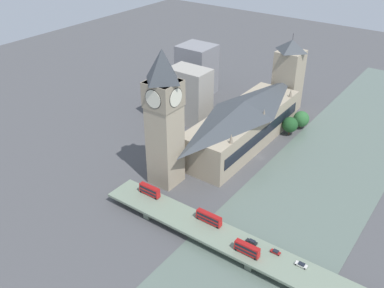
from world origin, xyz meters
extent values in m
plane|color=#4C4C4F|center=(0.00, 0.00, 0.00)|extent=(600.00, 600.00, 0.00)
cube|color=slate|center=(-35.05, 0.00, 0.15)|extent=(58.10, 360.00, 0.30)
cube|color=tan|center=(16.22, -8.00, 10.15)|extent=(26.43, 89.98, 20.29)
cube|color=black|center=(2.85, -8.00, 11.16)|extent=(0.40, 82.78, 6.09)
pyramid|color=#3D4247|center=(16.22, -8.00, 23.68)|extent=(25.90, 88.18, 6.76)
cone|color=gray|center=(4.00, -42.19, 22.79)|extent=(2.20, 2.20, 5.00)
cone|color=gray|center=(4.00, -8.00, 22.79)|extent=(2.20, 2.20, 5.00)
cone|color=gray|center=(4.00, 26.19, 22.79)|extent=(2.20, 2.20, 5.00)
cube|color=tan|center=(28.08, 47.75, 26.98)|extent=(13.52, 13.52, 53.96)
cube|color=gray|center=(28.08, 47.75, 47.88)|extent=(14.33, 14.33, 12.17)
cylinder|color=black|center=(21.14, 47.75, 47.88)|extent=(0.50, 9.19, 9.19)
cylinder|color=silver|center=(21.01, 47.75, 47.88)|extent=(0.62, 8.51, 8.51)
cylinder|color=black|center=(35.02, 47.75, 47.88)|extent=(0.50, 9.19, 9.19)
cylinder|color=silver|center=(35.15, 47.75, 47.88)|extent=(0.62, 8.51, 8.51)
cylinder|color=black|center=(28.08, 40.81, 47.88)|extent=(9.19, 0.50, 9.19)
cylinder|color=silver|center=(28.08, 40.67, 47.88)|extent=(8.51, 0.62, 8.51)
cylinder|color=black|center=(28.08, 54.68, 47.88)|extent=(9.19, 0.50, 9.19)
cylinder|color=silver|center=(28.08, 54.82, 47.88)|extent=(8.51, 0.62, 8.51)
pyramid|color=#383D42|center=(28.08, 47.75, 61.40)|extent=(13.79, 13.79, 14.88)
cube|color=tan|center=(16.22, -64.97, 20.21)|extent=(15.96, 15.96, 40.41)
pyramid|color=#3D4247|center=(16.22, -64.97, 44.00)|extent=(15.96, 15.96, 7.18)
cylinder|color=#333338|center=(16.22, -64.97, 49.60)|extent=(0.30, 0.30, 4.00)
cube|color=#5D6A59|center=(-35.05, 70.03, 1.80)|extent=(3.00, 12.79, 3.61)
cube|color=#5D6A59|center=(16.82, 70.03, 1.80)|extent=(3.00, 12.79, 3.61)
cube|color=gray|center=(-35.05, 70.03, 4.21)|extent=(148.20, 15.05, 1.20)
cube|color=red|center=(22.81, 66.37, 6.25)|extent=(10.84, 2.52, 2.02)
cube|color=black|center=(22.81, 66.37, 6.66)|extent=(9.76, 2.58, 0.89)
cube|color=red|center=(22.81, 66.37, 8.45)|extent=(10.63, 2.52, 2.37)
cube|color=black|center=(22.81, 66.37, 8.57)|extent=(9.76, 2.58, 1.14)
cube|color=#A01515|center=(22.81, 66.37, 9.71)|extent=(10.52, 2.39, 0.16)
cylinder|color=black|center=(27.37, 65.22, 5.35)|extent=(1.08, 0.28, 1.08)
cylinder|color=black|center=(27.37, 67.52, 5.35)|extent=(1.08, 0.28, 1.08)
cylinder|color=black|center=(18.37, 65.22, 5.35)|extent=(1.08, 0.28, 1.08)
cylinder|color=black|center=(18.37, 67.52, 5.35)|extent=(1.08, 0.28, 1.08)
cube|color=red|center=(-10.22, 66.36, 6.16)|extent=(12.00, 2.42, 1.90)
cube|color=black|center=(-10.22, 66.36, 6.54)|extent=(10.80, 2.48, 0.84)
cube|color=red|center=(-10.22, 66.36, 8.22)|extent=(11.76, 2.42, 2.23)
cube|color=black|center=(-10.22, 66.36, 8.34)|extent=(10.80, 2.48, 1.07)
cube|color=#A01515|center=(-10.22, 66.36, 9.42)|extent=(11.64, 2.30, 0.16)
cylinder|color=black|center=(-5.03, 65.25, 5.31)|extent=(1.01, 0.28, 1.01)
cylinder|color=black|center=(-5.03, 67.46, 5.31)|extent=(1.01, 0.28, 1.01)
cylinder|color=black|center=(-15.30, 65.25, 5.31)|extent=(1.01, 0.28, 1.01)
cylinder|color=black|center=(-15.30, 67.46, 5.31)|extent=(1.01, 0.28, 1.01)
cube|color=red|center=(-32.45, 72.98, 6.20)|extent=(10.49, 2.43, 1.89)
cube|color=black|center=(-32.45, 72.98, 6.58)|extent=(9.44, 2.49, 0.83)
cube|color=red|center=(-32.45, 72.98, 8.26)|extent=(10.28, 2.43, 2.22)
cube|color=black|center=(-32.45, 72.98, 8.37)|extent=(9.44, 2.49, 1.07)
cube|color=#A01515|center=(-32.45, 72.98, 9.45)|extent=(10.17, 2.31, 0.16)
cylinder|color=black|center=(-28.11, 71.88, 5.37)|extent=(1.13, 0.28, 1.13)
cylinder|color=black|center=(-28.11, 74.09, 5.37)|extent=(1.13, 0.28, 1.13)
cylinder|color=black|center=(-36.68, 71.88, 5.37)|extent=(1.13, 0.28, 1.13)
cylinder|color=black|center=(-36.68, 74.09, 5.37)|extent=(1.13, 0.28, 1.13)
cube|color=maroon|center=(-41.34, 66.14, 5.31)|extent=(3.99, 1.72, 0.55)
cube|color=black|center=(-41.46, 66.14, 5.88)|extent=(2.07, 1.55, 0.58)
cylinder|color=black|center=(-39.79, 65.37, 5.12)|extent=(0.63, 0.22, 0.63)
cylinder|color=black|center=(-39.79, 66.92, 5.12)|extent=(0.63, 0.22, 0.63)
cylinder|color=black|center=(-42.90, 65.37, 5.12)|extent=(0.63, 0.22, 0.63)
cylinder|color=black|center=(-42.90, 66.92, 5.12)|extent=(0.63, 0.22, 0.63)
cube|color=silver|center=(-52.19, 66.58, 5.37)|extent=(4.60, 1.88, 0.62)
cube|color=black|center=(-52.33, 66.58, 5.91)|extent=(2.39, 1.69, 0.46)
cylinder|color=black|center=(-50.38, 65.73, 5.16)|extent=(0.71, 0.22, 0.71)
cylinder|color=black|center=(-50.38, 67.44, 5.16)|extent=(0.71, 0.22, 0.71)
cylinder|color=black|center=(-53.99, 65.73, 5.16)|extent=(0.71, 0.22, 0.71)
cylinder|color=black|center=(-53.99, 67.44, 5.16)|extent=(0.71, 0.22, 0.71)
cube|color=black|center=(-31.07, 66.66, 5.35)|extent=(4.74, 1.79, 0.58)
cube|color=black|center=(-31.21, 66.66, 5.91)|extent=(2.47, 1.61, 0.54)
cylinder|color=black|center=(-29.20, 65.85, 5.16)|extent=(0.71, 0.22, 0.71)
cylinder|color=black|center=(-29.20, 67.46, 5.16)|extent=(0.71, 0.22, 0.71)
cylinder|color=black|center=(-32.94, 65.85, 5.16)|extent=(0.71, 0.22, 0.71)
cylinder|color=black|center=(-32.94, 67.46, 5.16)|extent=(0.71, 0.22, 0.71)
cube|color=gray|center=(72.09, -12.16, 13.14)|extent=(21.51, 22.28, 26.27)
cube|color=gray|center=(80.89, -53.10, 17.61)|extent=(23.71, 21.77, 35.22)
cube|color=#A39E93|center=(58.25, -13.66, 17.44)|extent=(24.94, 16.37, 34.89)
cylinder|color=brown|center=(-3.52, -45.58, 1.01)|extent=(0.70, 0.70, 2.03)
sphere|color=#2D6633|center=(-3.52, -45.58, 6.20)|extent=(9.81, 9.81, 9.81)
cylinder|color=brown|center=(-1.60, -33.40, 1.42)|extent=(0.70, 0.70, 2.84)
sphere|color=#1E4C23|center=(-1.60, -33.40, 6.81)|extent=(9.35, 9.35, 9.35)
camera|label=1|loc=(-86.72, 184.33, 125.47)|focal=40.00mm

